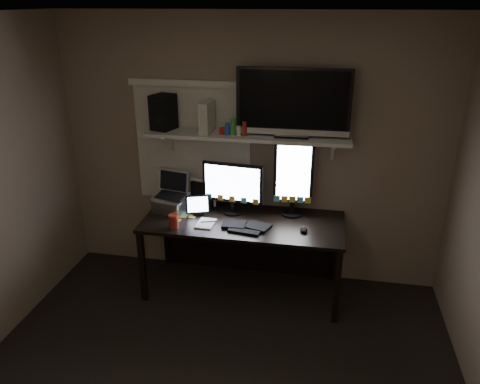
% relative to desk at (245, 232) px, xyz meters
% --- Properties ---
extents(ceiling, '(3.60, 3.60, 0.00)m').
position_rel_desk_xyz_m(ceiling, '(0.00, -1.55, 1.95)').
color(ceiling, silver).
rests_on(ceiling, back_wall).
extents(back_wall, '(3.60, 0.00, 3.60)m').
position_rel_desk_xyz_m(back_wall, '(0.00, 0.25, 0.70)').
color(back_wall, '#7F6E5B').
rests_on(back_wall, floor).
extents(window_blinds, '(1.10, 0.02, 1.10)m').
position_rel_desk_xyz_m(window_blinds, '(-0.55, 0.24, 0.75)').
color(window_blinds, silver).
rests_on(window_blinds, back_wall).
extents(desk, '(1.80, 0.75, 0.73)m').
position_rel_desk_xyz_m(desk, '(0.00, 0.00, 0.00)').
color(desk, black).
rests_on(desk, floor).
extents(wall_shelf, '(1.80, 0.35, 0.03)m').
position_rel_desk_xyz_m(wall_shelf, '(0.00, 0.08, 0.91)').
color(wall_shelf, '#B8B7B3').
rests_on(wall_shelf, back_wall).
extents(monitor_landscape, '(0.57, 0.12, 0.50)m').
position_rel_desk_xyz_m(monitor_landscape, '(-0.13, 0.02, 0.42)').
color(monitor_landscape, black).
rests_on(monitor_landscape, desk).
extents(monitor_portrait, '(0.36, 0.08, 0.71)m').
position_rel_desk_xyz_m(monitor_portrait, '(0.42, 0.09, 0.53)').
color(monitor_portrait, black).
rests_on(monitor_portrait, desk).
extents(keyboard, '(0.44, 0.23, 0.03)m').
position_rel_desk_xyz_m(keyboard, '(0.05, -0.25, 0.19)').
color(keyboard, black).
rests_on(keyboard, desk).
extents(mouse, '(0.08, 0.11, 0.04)m').
position_rel_desk_xyz_m(mouse, '(0.55, -0.24, 0.19)').
color(mouse, black).
rests_on(mouse, desk).
extents(notepad, '(0.16, 0.22, 0.01)m').
position_rel_desk_xyz_m(notepad, '(-0.31, -0.26, 0.18)').
color(notepad, silver).
rests_on(notepad, desk).
extents(tablet, '(0.24, 0.16, 0.19)m').
position_rel_desk_xyz_m(tablet, '(-0.43, -0.08, 0.27)').
color(tablet, black).
rests_on(tablet, desk).
extents(file_sorter, '(0.23, 0.15, 0.28)m').
position_rel_desk_xyz_m(file_sorter, '(-0.43, 0.11, 0.31)').
color(file_sorter, black).
rests_on(file_sorter, desk).
extents(laptop, '(0.36, 0.32, 0.36)m').
position_rel_desk_xyz_m(laptop, '(-0.70, -0.04, 0.36)').
color(laptop, silver).
rests_on(laptop, desk).
extents(cup, '(0.09, 0.09, 0.12)m').
position_rel_desk_xyz_m(cup, '(-0.57, -0.37, 0.24)').
color(cup, maroon).
rests_on(cup, desk).
extents(sticky_notes, '(0.30, 0.23, 0.00)m').
position_rel_desk_xyz_m(sticky_notes, '(-0.52, -0.19, 0.18)').
color(sticky_notes, yellow).
rests_on(sticky_notes, desk).
extents(tv, '(0.97, 0.19, 0.58)m').
position_rel_desk_xyz_m(tv, '(0.39, 0.07, 1.22)').
color(tv, black).
rests_on(tv, wall_shelf).
extents(game_console, '(0.10, 0.24, 0.27)m').
position_rel_desk_xyz_m(game_console, '(-0.36, 0.06, 1.06)').
color(game_console, beige).
rests_on(game_console, wall_shelf).
extents(speaker, '(0.23, 0.25, 0.31)m').
position_rel_desk_xyz_m(speaker, '(-0.77, 0.10, 1.08)').
color(speaker, black).
rests_on(speaker, wall_shelf).
extents(bottles, '(0.24, 0.13, 0.15)m').
position_rel_desk_xyz_m(bottles, '(-0.12, 0.02, 1.00)').
color(bottles, '#A50F0C').
rests_on(bottles, wall_shelf).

